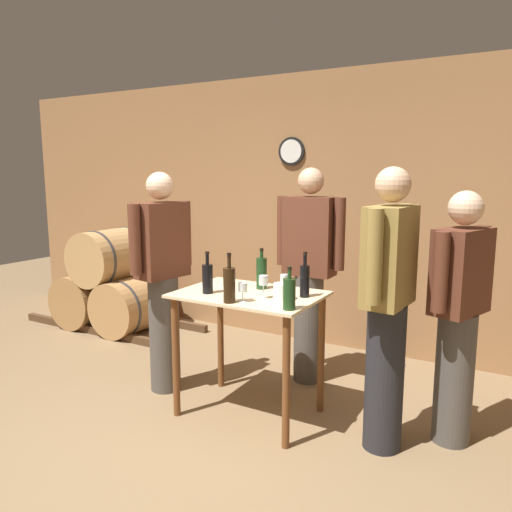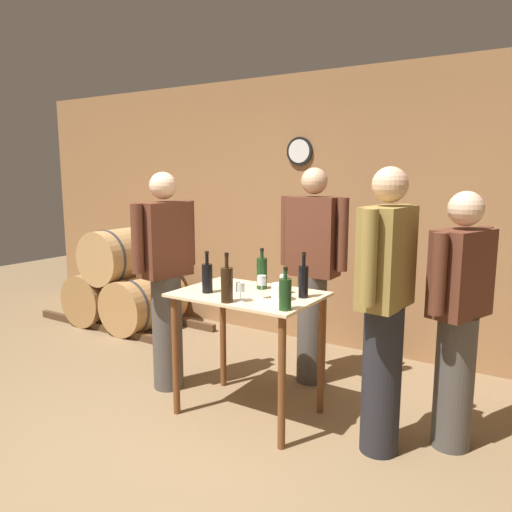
{
  "view_description": "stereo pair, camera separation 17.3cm",
  "coord_description": "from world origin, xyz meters",
  "px_view_note": "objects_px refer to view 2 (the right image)",
  "views": [
    {
      "loc": [
        1.79,
        -2.08,
        1.74
      ],
      "look_at": [
        0.07,
        0.96,
        1.15
      ],
      "focal_mm": 35.0,
      "sensor_mm": 36.0,
      "label": 1
    },
    {
      "loc": [
        1.94,
        -1.99,
        1.74
      ],
      "look_at": [
        0.07,
        0.96,
        1.15
      ],
      "focal_mm": 35.0,
      "sensor_mm": 36.0,
      "label": 2
    }
  ],
  "objects_px": {
    "wine_bottle_center": "(227,284)",
    "wine_glass_near_center": "(262,281)",
    "wine_bottle_far_left": "(207,277)",
    "wine_bottle_far_right": "(285,293)",
    "wine_glass_near_left": "(240,288)",
    "wine_bottle_left": "(262,272)",
    "person_visitor_with_scarf": "(313,271)",
    "wine_glass_near_right": "(284,281)",
    "person_visitor_near_door": "(459,317)",
    "person_visitor_bearded": "(385,306)",
    "ice_bucket": "(280,292)",
    "wine_bottle_right": "(303,280)",
    "person_host": "(166,276)"
  },
  "relations": [
    {
      "from": "wine_bottle_center",
      "to": "person_visitor_with_scarf",
      "type": "relative_size",
      "value": 0.18
    },
    {
      "from": "wine_glass_near_left",
      "to": "wine_glass_near_right",
      "type": "height_order",
      "value": "wine_glass_near_right"
    },
    {
      "from": "wine_bottle_right",
      "to": "person_visitor_with_scarf",
      "type": "height_order",
      "value": "person_visitor_with_scarf"
    },
    {
      "from": "wine_bottle_far_left",
      "to": "wine_glass_near_center",
      "type": "xyz_separation_m",
      "value": [
        0.41,
        0.06,
        0.01
      ]
    },
    {
      "from": "wine_glass_near_right",
      "to": "person_visitor_bearded",
      "type": "xyz_separation_m",
      "value": [
        0.75,
        -0.1,
        -0.05
      ]
    },
    {
      "from": "wine_bottle_far_right",
      "to": "wine_glass_near_left",
      "type": "relative_size",
      "value": 2.11
    },
    {
      "from": "wine_bottle_left",
      "to": "person_visitor_bearded",
      "type": "relative_size",
      "value": 0.17
    },
    {
      "from": "wine_bottle_far_right",
      "to": "wine_glass_near_center",
      "type": "relative_size",
      "value": 1.72
    },
    {
      "from": "ice_bucket",
      "to": "person_visitor_near_door",
      "type": "xyz_separation_m",
      "value": [
        1.06,
        0.36,
        -0.09
      ]
    },
    {
      "from": "ice_bucket",
      "to": "wine_bottle_left",
      "type": "bearing_deg",
      "value": 143.08
    },
    {
      "from": "person_visitor_bearded",
      "to": "wine_bottle_left",
      "type": "bearing_deg",
      "value": 171.78
    },
    {
      "from": "wine_bottle_far_right",
      "to": "person_visitor_near_door",
      "type": "height_order",
      "value": "person_visitor_near_door"
    },
    {
      "from": "wine_glass_near_center",
      "to": "person_host",
      "type": "relative_size",
      "value": 0.09
    },
    {
      "from": "ice_bucket",
      "to": "wine_bottle_right",
      "type": "bearing_deg",
      "value": 53.34
    },
    {
      "from": "wine_bottle_far_left",
      "to": "wine_glass_near_right",
      "type": "height_order",
      "value": "wine_bottle_far_left"
    },
    {
      "from": "ice_bucket",
      "to": "wine_glass_near_center",
      "type": "bearing_deg",
      "value": -162.15
    },
    {
      "from": "wine_bottle_far_left",
      "to": "wine_glass_near_center",
      "type": "height_order",
      "value": "wine_bottle_far_left"
    },
    {
      "from": "person_visitor_bearded",
      "to": "person_visitor_near_door",
      "type": "relative_size",
      "value": 1.09
    },
    {
      "from": "wine_bottle_center",
      "to": "person_visitor_near_door",
      "type": "height_order",
      "value": "person_visitor_near_door"
    },
    {
      "from": "person_visitor_bearded",
      "to": "person_visitor_near_door",
      "type": "bearing_deg",
      "value": 38.7
    },
    {
      "from": "wine_glass_near_right",
      "to": "wine_bottle_center",
      "type": "bearing_deg",
      "value": -116.08
    },
    {
      "from": "person_visitor_with_scarf",
      "to": "person_visitor_near_door",
      "type": "xyz_separation_m",
      "value": [
        1.21,
        -0.44,
        -0.08
      ]
    },
    {
      "from": "wine_bottle_far_left",
      "to": "ice_bucket",
      "type": "xyz_separation_m",
      "value": [
        0.53,
        0.1,
        -0.06
      ]
    },
    {
      "from": "wine_bottle_left",
      "to": "wine_glass_near_right",
      "type": "relative_size",
      "value": 2.22
    },
    {
      "from": "ice_bucket",
      "to": "person_visitor_near_door",
      "type": "distance_m",
      "value": 1.12
    },
    {
      "from": "ice_bucket",
      "to": "person_host",
      "type": "height_order",
      "value": "person_host"
    },
    {
      "from": "wine_bottle_far_right",
      "to": "ice_bucket",
      "type": "xyz_separation_m",
      "value": [
        -0.15,
        0.2,
        -0.05
      ]
    },
    {
      "from": "wine_bottle_left",
      "to": "wine_bottle_center",
      "type": "relative_size",
      "value": 0.92
    },
    {
      "from": "wine_bottle_left",
      "to": "wine_bottle_center",
      "type": "height_order",
      "value": "wine_bottle_center"
    },
    {
      "from": "wine_bottle_far_right",
      "to": "wine_glass_near_right",
      "type": "distance_m",
      "value": 0.42
    },
    {
      "from": "wine_bottle_left",
      "to": "person_visitor_near_door",
      "type": "bearing_deg",
      "value": 6.81
    },
    {
      "from": "ice_bucket",
      "to": "wine_bottle_far_left",
      "type": "bearing_deg",
      "value": -169.23
    },
    {
      "from": "wine_bottle_left",
      "to": "person_visitor_with_scarf",
      "type": "bearing_deg",
      "value": 78.76
    },
    {
      "from": "ice_bucket",
      "to": "person_visitor_with_scarf",
      "type": "distance_m",
      "value": 0.81
    },
    {
      "from": "person_visitor_with_scarf",
      "to": "person_visitor_bearded",
      "type": "xyz_separation_m",
      "value": [
        0.84,
        -0.73,
        -0.0
      ]
    },
    {
      "from": "wine_bottle_center",
      "to": "wine_glass_near_center",
      "type": "relative_size",
      "value": 2.07
    },
    {
      "from": "wine_glass_near_right",
      "to": "person_visitor_with_scarf",
      "type": "xyz_separation_m",
      "value": [
        -0.09,
        0.64,
        -0.05
      ]
    },
    {
      "from": "wine_glass_near_center",
      "to": "ice_bucket",
      "type": "bearing_deg",
      "value": 17.85
    },
    {
      "from": "wine_bottle_left",
      "to": "wine_bottle_far_left",
      "type": "bearing_deg",
      "value": -130.64
    },
    {
      "from": "person_visitor_with_scarf",
      "to": "person_visitor_bearded",
      "type": "relative_size",
      "value": 1.0
    },
    {
      "from": "wine_glass_near_left",
      "to": "person_visitor_with_scarf",
      "type": "bearing_deg",
      "value": 87.53
    },
    {
      "from": "wine_bottle_left",
      "to": "ice_bucket",
      "type": "height_order",
      "value": "wine_bottle_left"
    },
    {
      "from": "wine_glass_near_center",
      "to": "wine_glass_near_right",
      "type": "xyz_separation_m",
      "value": [
        0.06,
        0.2,
        -0.02
      ]
    },
    {
      "from": "ice_bucket",
      "to": "person_visitor_bearded",
      "type": "xyz_separation_m",
      "value": [
        0.69,
        0.07,
        -0.01
      ]
    },
    {
      "from": "wine_glass_near_right",
      "to": "person_visitor_bearded",
      "type": "bearing_deg",
      "value": -7.33
    },
    {
      "from": "wine_glass_near_right",
      "to": "person_host",
      "type": "distance_m",
      "value": 1.02
    },
    {
      "from": "ice_bucket",
      "to": "person_visitor_near_door",
      "type": "bearing_deg",
      "value": 18.94
    },
    {
      "from": "wine_glass_near_right",
      "to": "wine_bottle_right",
      "type": "bearing_deg",
      "value": -9.11
    },
    {
      "from": "ice_bucket",
      "to": "person_visitor_near_door",
      "type": "relative_size",
      "value": 0.07
    },
    {
      "from": "wine_glass_near_left",
      "to": "person_visitor_near_door",
      "type": "height_order",
      "value": "person_visitor_near_door"
    }
  ]
}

